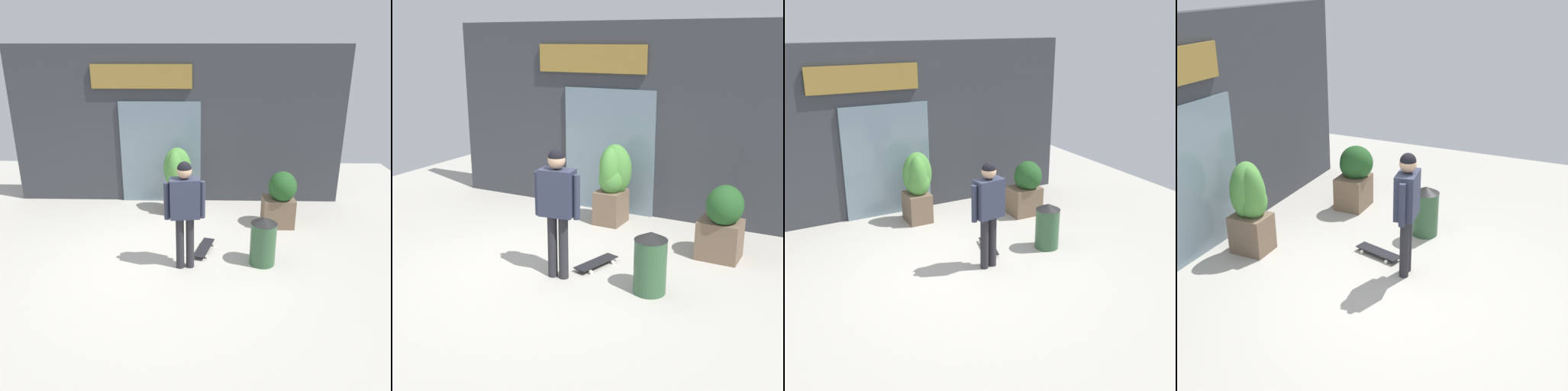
% 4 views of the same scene
% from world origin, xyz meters
% --- Properties ---
extents(ground_plane, '(12.00, 12.00, 0.00)m').
position_xyz_m(ground_plane, '(0.00, 0.00, 0.00)').
color(ground_plane, '#B2ADA3').
extents(building_facade, '(7.31, 0.31, 3.43)m').
position_xyz_m(building_facade, '(-0.02, 2.86, 1.70)').
color(building_facade, '#383A3F').
rests_on(building_facade, ground_plane).
extents(skateboarder, '(0.63, 0.32, 1.78)m').
position_xyz_m(skateboarder, '(0.32, -0.27, 1.10)').
color(skateboarder, '#28282D').
rests_on(skateboarder, ground_plane).
extents(skateboard, '(0.39, 0.75, 0.08)m').
position_xyz_m(skateboard, '(0.62, 0.27, 0.06)').
color(skateboard, black).
rests_on(skateboard, ground_plane).
extents(planter_box_left, '(0.59, 0.55, 1.40)m').
position_xyz_m(planter_box_left, '(0.01, 2.08, 0.77)').
color(planter_box_left, brown).
rests_on(planter_box_left, ground_plane).
extents(planter_box_right, '(0.62, 0.60, 1.13)m').
position_xyz_m(planter_box_right, '(2.10, 1.38, 0.62)').
color(planter_box_right, brown).
rests_on(planter_box_right, ground_plane).
extents(trash_bin, '(0.43, 0.43, 0.82)m').
position_xyz_m(trash_bin, '(1.58, -0.12, 0.41)').
color(trash_bin, '#335938').
rests_on(trash_bin, ground_plane).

